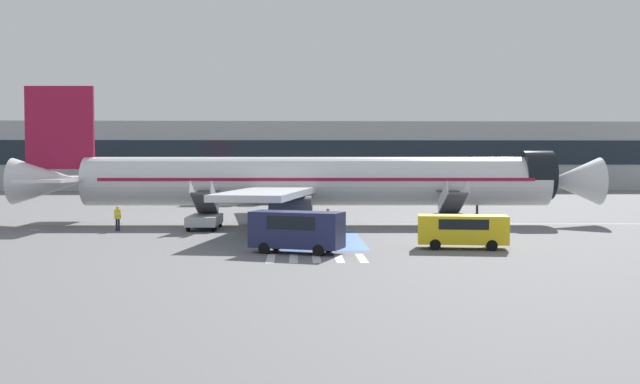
# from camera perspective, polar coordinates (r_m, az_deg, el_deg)

# --- Properties ---
(ground_plane) EXTENTS (600.00, 600.00, 0.00)m
(ground_plane) POSITION_cam_1_polar(r_m,az_deg,el_deg) (60.18, -0.50, -2.47)
(ground_plane) COLOR slate
(apron_leadline_yellow) EXTENTS (81.07, 2.51, 0.01)m
(apron_leadline_yellow) POSITION_cam_1_polar(r_m,az_deg,el_deg) (60.40, -0.27, -2.45)
(apron_leadline_yellow) COLOR gold
(apron_leadline_yellow) RESTS_ON ground_plane
(apron_stand_patch_blue) EXTENTS (5.20, 11.79, 0.01)m
(apron_stand_patch_blue) POSITION_cam_1_polar(r_m,az_deg,el_deg) (48.58, 0.12, -3.66)
(apron_stand_patch_blue) COLOR #2856A8
(apron_stand_patch_blue) RESTS_ON ground_plane
(apron_walkway_bar_0) EXTENTS (0.44, 3.60, 0.01)m
(apron_walkway_bar_0) POSITION_cam_1_polar(r_m,az_deg,el_deg) (39.59, -3.77, -5.08)
(apron_walkway_bar_0) COLOR silver
(apron_walkway_bar_0) RESTS_ON ground_plane
(apron_walkway_bar_1) EXTENTS (0.44, 3.60, 0.01)m
(apron_walkway_bar_1) POSITION_cam_1_polar(r_m,az_deg,el_deg) (39.57, -2.03, -5.08)
(apron_walkway_bar_1) COLOR silver
(apron_walkway_bar_1) RESTS_ON ground_plane
(apron_walkway_bar_2) EXTENTS (0.44, 3.60, 0.01)m
(apron_walkway_bar_2) POSITION_cam_1_polar(r_m,az_deg,el_deg) (39.59, -0.28, -5.07)
(apron_walkway_bar_2) COLOR silver
(apron_walkway_bar_2) RESTS_ON ground_plane
(apron_walkway_bar_3) EXTENTS (0.44, 3.60, 0.01)m
(apron_walkway_bar_3) POSITION_cam_1_polar(r_m,az_deg,el_deg) (39.64, 1.46, -5.06)
(apron_walkway_bar_3) COLOR silver
(apron_walkway_bar_3) RESTS_ON ground_plane
(apron_walkway_bar_4) EXTENTS (0.44, 3.60, 0.01)m
(apron_walkway_bar_4) POSITION_cam_1_polar(r_m,az_deg,el_deg) (39.73, 3.19, -5.05)
(apron_walkway_bar_4) COLOR silver
(apron_walkway_bar_4) RESTS_ON ground_plane
(airliner) EXTENTS (47.35, 32.73, 11.08)m
(airliner) POSITION_cam_1_polar(r_m,az_deg,el_deg) (60.20, -0.88, 0.80)
(airliner) COLOR silver
(airliner) RESTS_ON ground_plane
(boarding_stairs_forward) EXTENTS (2.34, 5.28, 3.67)m
(boarding_stairs_forward) POSITION_cam_1_polar(r_m,az_deg,el_deg) (56.76, 10.09, -1.85)
(boarding_stairs_forward) COLOR #ADB2BA
(boarding_stairs_forward) RESTS_ON ground_plane
(boarding_stairs_aft) EXTENTS (2.34, 5.28, 3.69)m
(boarding_stairs_aft) POSITION_cam_1_polar(r_m,az_deg,el_deg) (56.46, -8.78, -1.86)
(boarding_stairs_aft) COLOR #ADB2BA
(boarding_stairs_aft) RESTS_ON ground_plane
(fuel_tanker) EXTENTS (8.76, 2.70, 3.20)m
(fuel_tanker) POSITION_cam_1_polar(r_m,az_deg,el_deg) (86.31, -7.28, 0.08)
(fuel_tanker) COLOR #38383D
(fuel_tanker) RESTS_ON ground_plane
(service_van_0) EXTENTS (5.40, 2.75, 1.96)m
(service_van_0) POSITION_cam_1_polar(r_m,az_deg,el_deg) (44.47, 10.80, -2.75)
(service_van_0) COLOR yellow
(service_van_0) RESTS_ON ground_plane
(service_van_1) EXTENTS (5.47, 3.61, 2.32)m
(service_van_1) POSITION_cam_1_polar(r_m,az_deg,el_deg) (41.62, -1.78, -2.80)
(service_van_1) COLOR #1E234C
(service_van_1) RESTS_ON ground_plane
(ground_crew_0) EXTENTS (0.45, 0.28, 1.83)m
(ground_crew_0) POSITION_cam_1_polar(r_m,az_deg,el_deg) (56.36, -15.17, -1.81)
(ground_crew_0) COLOR #191E38
(ground_crew_0) RESTS_ON ground_plane
(ground_crew_1) EXTENTS (0.33, 0.47, 1.70)m
(ground_crew_1) POSITION_cam_1_polar(r_m,az_deg,el_deg) (53.78, 0.61, -2.02)
(ground_crew_1) COLOR #191E38
(ground_crew_1) RESTS_ON ground_plane
(ground_crew_2) EXTENTS (0.47, 0.46, 1.85)m
(ground_crew_2) POSITION_cam_1_polar(r_m,az_deg,el_deg) (56.17, -3.07, -1.73)
(ground_crew_2) COLOR #2D2D33
(ground_crew_2) RESTS_ON ground_plane
(terminal_building) EXTENTS (131.38, 12.10, 11.57)m
(terminal_building) POSITION_cam_1_polar(r_m,az_deg,el_deg) (130.28, -3.95, 2.75)
(terminal_building) COLOR #9EA3A8
(terminal_building) RESTS_ON ground_plane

